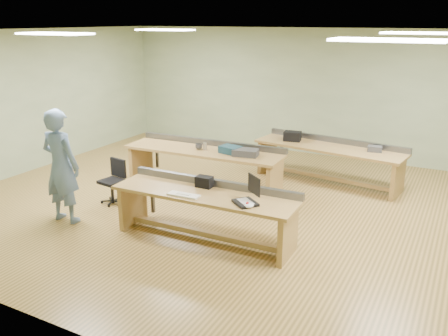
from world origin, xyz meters
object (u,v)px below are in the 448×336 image
at_px(laptop_base, 245,203).
at_px(workbench_mid, 204,158).
at_px(workbench_front, 205,204).
at_px(workbench_back, 329,155).
at_px(mug, 199,147).
at_px(parts_bin_teal, 230,150).
at_px(camera_bag, 204,182).
at_px(parts_bin_grey, 246,152).
at_px(person, 61,166).
at_px(drinks_can, 205,146).
at_px(task_chair, 114,187).

bearing_deg(laptop_base, workbench_mid, 169.20).
distance_m(workbench_front, laptop_base, 0.77).
relative_size(workbench_front, workbench_back, 0.92).
distance_m(workbench_mid, mug, 0.26).
xyz_separation_m(workbench_mid, mug, (-0.09, -0.05, 0.24)).
distance_m(workbench_front, parts_bin_teal, 2.19).
xyz_separation_m(camera_bag, parts_bin_grey, (-0.19, 1.85, -0.02)).
distance_m(person, parts_bin_grey, 3.27).
distance_m(workbench_back, mug, 2.64).
xyz_separation_m(workbench_front, camera_bag, (-0.12, 0.19, 0.28)).
bearing_deg(mug, drinks_can, 16.88).
distance_m(person, task_chair, 1.20).
relative_size(workbench_front, task_chair, 3.57).
bearing_deg(mug, parts_bin_teal, 3.84).
xyz_separation_m(workbench_back, task_chair, (-3.09, -2.96, -0.27)).
bearing_deg(drinks_can, laptop_base, -48.93).
relative_size(laptop_base, parts_bin_teal, 0.87).
height_order(workbench_mid, mug, workbench_mid).
distance_m(parts_bin_grey, mug, 1.01).
bearing_deg(workbench_mid, camera_bag, -62.21).
height_order(workbench_mid, workbench_back, same).
xyz_separation_m(person, parts_bin_grey, (2.07, 2.53, -0.12)).
distance_m(workbench_front, workbench_back, 3.58).
bearing_deg(workbench_mid, mug, -154.99).
bearing_deg(workbench_back, parts_bin_teal, -130.32).
bearing_deg(parts_bin_grey, camera_bag, -84.19).
bearing_deg(workbench_mid, person, -116.70).
distance_m(workbench_back, drinks_can, 2.52).
bearing_deg(drinks_can, parts_bin_grey, -1.71).
distance_m(task_chair, parts_bin_teal, 2.27).
xyz_separation_m(person, parts_bin_teal, (1.73, 2.56, -0.12)).
height_order(parts_bin_teal, mug, parts_bin_teal).
distance_m(workbench_back, task_chair, 4.28).
bearing_deg(workbench_mid, parts_bin_grey, -4.94).
bearing_deg(laptop_base, drinks_can, 169.05).
height_order(workbench_mid, parts_bin_grey, parts_bin_grey).
height_order(mug, drinks_can, drinks_can).
bearing_deg(mug, workbench_front, -56.98).
distance_m(laptop_base, parts_bin_grey, 2.42).
bearing_deg(laptop_base, camera_bag, -163.43).
relative_size(workbench_back, person, 1.65).
height_order(workbench_mid, person, person).
height_order(workbench_front, parts_bin_teal, parts_bin_teal).
relative_size(task_chair, drinks_can, 5.96).
bearing_deg(camera_bag, parts_bin_teal, 104.63).
bearing_deg(parts_bin_grey, workbench_mid, 177.50).
xyz_separation_m(camera_bag, drinks_can, (-1.08, 1.88, -0.02)).
distance_m(workbench_mid, workbench_back, 2.52).
height_order(workbench_back, drinks_can, drinks_can).
bearing_deg(workbench_mid, workbench_front, -61.91).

